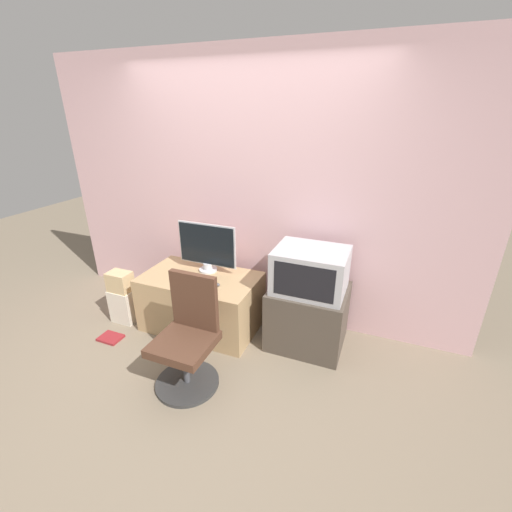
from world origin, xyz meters
TOP-DOWN VIEW (x-y plane):
  - ground_plane at (0.00, 0.00)m, footprint 12.00×12.00m
  - wall_back at (0.00, 1.32)m, footprint 4.40×0.05m
  - desk at (-0.31, 0.83)m, footprint 1.13×0.67m
  - side_stand at (0.75, 0.96)m, footprint 0.68×0.59m
  - main_monitor at (-0.30, 0.98)m, footprint 0.62×0.18m
  - keyboard at (-0.27, 0.73)m, footprint 0.29×0.11m
  - mouse at (-0.06, 0.72)m, footprint 0.06×0.04m
  - crt_tv at (0.75, 0.94)m, footprint 0.62×0.49m
  - office_chair at (-0.01, 0.11)m, footprint 0.51×0.51m
  - cardboard_box_lower at (-1.12, 0.60)m, footprint 0.25×0.19m
  - cardboard_box_upper at (-1.12, 0.60)m, footprint 0.23×0.17m
  - book at (-1.03, 0.29)m, footprint 0.22×0.16m

SIDE VIEW (x-z plane):
  - ground_plane at x=0.00m, z-range 0.00..0.00m
  - book at x=-1.03m, z-range 0.00..0.02m
  - cardboard_box_lower at x=-1.12m, z-range 0.00..0.36m
  - desk at x=-0.31m, z-range 0.00..0.56m
  - side_stand at x=0.75m, z-range 0.00..0.58m
  - office_chair at x=-0.01m, z-range -0.07..0.84m
  - cardboard_box_upper at x=-1.12m, z-range 0.36..0.56m
  - keyboard at x=-0.27m, z-range 0.56..0.58m
  - mouse at x=-0.06m, z-range 0.56..0.59m
  - crt_tv at x=0.75m, z-range 0.58..0.97m
  - main_monitor at x=-0.30m, z-range 0.57..1.06m
  - wall_back at x=0.00m, z-range 0.00..2.60m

